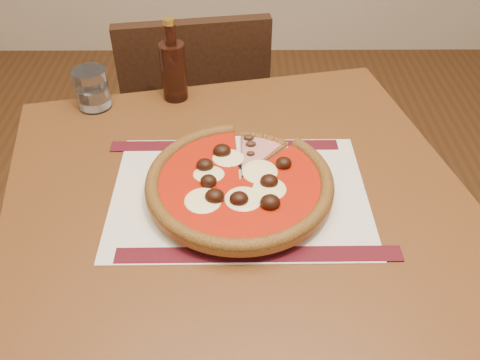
# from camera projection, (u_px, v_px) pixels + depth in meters

# --- Properties ---
(table) EXTENTS (0.95, 0.95, 0.75)m
(table) POSITION_uv_depth(u_px,v_px,m) (240.00, 241.00, 0.94)
(table) COLOR brown
(table) RESTS_ON ground
(chair_far) EXTENTS (0.45, 0.45, 0.84)m
(chair_far) POSITION_uv_depth(u_px,v_px,m) (196.00, 121.00, 1.54)
(chair_far) COLOR black
(chair_far) RESTS_ON ground
(placemat) EXTENTS (0.45, 0.32, 0.00)m
(placemat) POSITION_uv_depth(u_px,v_px,m) (240.00, 194.00, 0.89)
(placemat) COLOR beige
(placemat) RESTS_ON table
(plate) EXTENTS (0.29, 0.29, 0.02)m
(plate) POSITION_uv_depth(u_px,v_px,m) (240.00, 190.00, 0.88)
(plate) COLOR white
(plate) RESTS_ON placemat
(pizza) EXTENTS (0.32, 0.32, 0.04)m
(pizza) POSITION_uv_depth(u_px,v_px,m) (239.00, 181.00, 0.87)
(pizza) COLOR #925823
(pizza) RESTS_ON plate
(ham_slice) EXTENTS (0.09, 0.13, 0.02)m
(ham_slice) POSITION_uv_depth(u_px,v_px,m) (265.00, 155.00, 0.93)
(ham_slice) COLOR #925823
(ham_slice) RESTS_ON plate
(water_glass) EXTENTS (0.08, 0.08, 0.09)m
(water_glass) POSITION_uv_depth(u_px,v_px,m) (92.00, 89.00, 1.08)
(water_glass) COLOR white
(water_glass) RESTS_ON table
(bottle) EXTENTS (0.05, 0.05, 0.18)m
(bottle) POSITION_uv_depth(u_px,v_px,m) (173.00, 68.00, 1.08)
(bottle) COLOR #37170D
(bottle) RESTS_ON table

